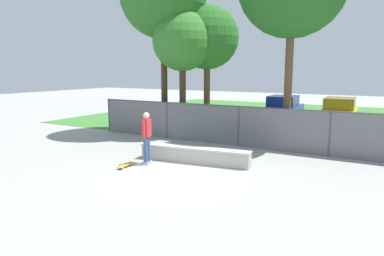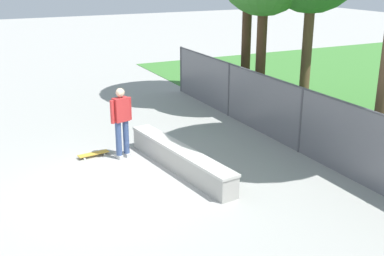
{
  "view_description": "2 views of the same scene",
  "coord_description": "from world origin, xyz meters",
  "px_view_note": "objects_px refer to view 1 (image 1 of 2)",
  "views": [
    {
      "loc": [
        5.58,
        -8.8,
        3.26
      ],
      "look_at": [
        -0.55,
        1.98,
        1.19
      ],
      "focal_mm": 32.9,
      "sensor_mm": 36.0,
      "label": 1
    },
    {
      "loc": [
        9.36,
        -2.69,
        4.6
      ],
      "look_at": [
        -0.65,
        2.22,
        0.88
      ],
      "focal_mm": 44.97,
      "sensor_mm": 36.0,
      "label": 2
    }
  ],
  "objects_px": {
    "concrete_ledge": "(194,155)",
    "car_blue": "(283,109)",
    "skateboarder": "(147,136)",
    "tree_near_right": "(182,42)",
    "skateboard": "(126,165)",
    "car_yellow": "(339,112)",
    "tree_mid": "(207,38)"
  },
  "relations": [
    {
      "from": "concrete_ledge",
      "to": "car_blue",
      "type": "relative_size",
      "value": 0.95
    },
    {
      "from": "skateboarder",
      "to": "tree_near_right",
      "type": "relative_size",
      "value": 0.3
    },
    {
      "from": "skateboard",
      "to": "tree_near_right",
      "type": "relative_size",
      "value": 0.14
    },
    {
      "from": "car_yellow",
      "to": "tree_near_right",
      "type": "bearing_deg",
      "value": -132.13
    },
    {
      "from": "concrete_ledge",
      "to": "skateboarder",
      "type": "bearing_deg",
      "value": -143.69
    },
    {
      "from": "concrete_ledge",
      "to": "car_yellow",
      "type": "bearing_deg",
      "value": 73.64
    },
    {
      "from": "tree_near_right",
      "to": "car_yellow",
      "type": "relative_size",
      "value": 1.42
    },
    {
      "from": "concrete_ledge",
      "to": "car_blue",
      "type": "distance_m",
      "value": 11.23
    },
    {
      "from": "skateboard",
      "to": "car_blue",
      "type": "xyz_separation_m",
      "value": [
        1.81,
        12.86,
        0.77
      ]
    },
    {
      "from": "skateboarder",
      "to": "car_blue",
      "type": "bearing_deg",
      "value": 83.42
    },
    {
      "from": "concrete_ledge",
      "to": "tree_near_right",
      "type": "bearing_deg",
      "value": 125.54
    },
    {
      "from": "concrete_ledge",
      "to": "tree_near_right",
      "type": "xyz_separation_m",
      "value": [
        -3.05,
        4.27,
        4.29
      ]
    },
    {
      "from": "skateboarder",
      "to": "car_yellow",
      "type": "height_order",
      "value": "skateboarder"
    },
    {
      "from": "car_blue",
      "to": "car_yellow",
      "type": "height_order",
      "value": "same"
    },
    {
      "from": "skateboard",
      "to": "car_yellow",
      "type": "height_order",
      "value": "car_yellow"
    },
    {
      "from": "concrete_ledge",
      "to": "skateboard",
      "type": "bearing_deg",
      "value": -136.53
    },
    {
      "from": "car_blue",
      "to": "skateboard",
      "type": "bearing_deg",
      "value": -98.0
    },
    {
      "from": "skateboard",
      "to": "tree_near_right",
      "type": "bearing_deg",
      "value": 102.53
    },
    {
      "from": "skateboard",
      "to": "tree_mid",
      "type": "xyz_separation_m",
      "value": [
        -0.63,
        7.18,
        4.74
      ]
    },
    {
      "from": "concrete_ledge",
      "to": "tree_mid",
      "type": "bearing_deg",
      "value": 113.13
    },
    {
      "from": "skateboard",
      "to": "car_yellow",
      "type": "relative_size",
      "value": 0.19
    },
    {
      "from": "skateboard",
      "to": "car_blue",
      "type": "relative_size",
      "value": 0.19
    },
    {
      "from": "skateboarder",
      "to": "tree_mid",
      "type": "distance_m",
      "value": 7.62
    },
    {
      "from": "skateboarder",
      "to": "skateboard",
      "type": "relative_size",
      "value": 2.22
    },
    {
      "from": "car_blue",
      "to": "skateboarder",
      "type": "bearing_deg",
      "value": -96.58
    },
    {
      "from": "concrete_ledge",
      "to": "tree_mid",
      "type": "xyz_separation_m",
      "value": [
        -2.37,
        5.54,
        4.53
      ]
    },
    {
      "from": "concrete_ledge",
      "to": "skateboard",
      "type": "xyz_separation_m",
      "value": [
        -1.74,
        -1.65,
        -0.21
      ]
    },
    {
      "from": "tree_near_right",
      "to": "tree_mid",
      "type": "bearing_deg",
      "value": 61.59
    },
    {
      "from": "skateboard",
      "to": "skateboarder",
      "type": "bearing_deg",
      "value": 58.87
    },
    {
      "from": "skateboarder",
      "to": "car_yellow",
      "type": "distance_m",
      "value": 13.15
    },
    {
      "from": "car_blue",
      "to": "tree_near_right",
      "type": "bearing_deg",
      "value": -114.2
    },
    {
      "from": "tree_near_right",
      "to": "tree_mid",
      "type": "height_order",
      "value": "tree_mid"
    }
  ]
}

